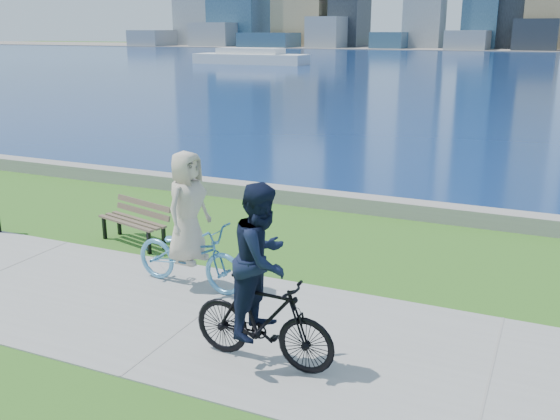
{
  "coord_description": "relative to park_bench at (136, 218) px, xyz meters",
  "views": [
    {
      "loc": [
        4.41,
        -6.93,
        3.98
      ],
      "look_at": [
        0.36,
        2.08,
        1.1
      ],
      "focal_mm": 40.0,
      "sensor_mm": 36.0,
      "label": 1
    }
  ],
  "objects": [
    {
      "name": "ground",
      "position": [
        2.78,
        -2.34,
        -0.49
      ],
      "size": [
        320.0,
        320.0,
        0.0
      ],
      "primitive_type": "plane",
      "color": "#2A5D18",
      "rests_on": "ground"
    },
    {
      "name": "concrete_path",
      "position": [
        2.78,
        -2.34,
        -0.48
      ],
      "size": [
        80.0,
        3.5,
        0.02
      ],
      "primitive_type": "cube",
      "color": "gray",
      "rests_on": "ground"
    },
    {
      "name": "seawall",
      "position": [
        2.78,
        3.86,
        -0.32
      ],
      "size": [
        90.0,
        0.5,
        0.35
      ],
      "primitive_type": "cube",
      "color": "gray",
      "rests_on": "ground"
    },
    {
      "name": "bay_water",
      "position": [
        2.78,
        69.66,
        -0.49
      ],
      "size": [
        320.0,
        131.0,
        0.01
      ],
      "primitive_type": "cube",
      "color": "navy",
      "rests_on": "ground"
    },
    {
      "name": "far_shore",
      "position": [
        2.78,
        127.66,
        -0.43
      ],
      "size": [
        320.0,
        30.0,
        0.12
      ],
      "primitive_type": "cube",
      "color": "slate",
      "rests_on": "ground"
    },
    {
      "name": "ferry_near",
      "position": [
        -26.46,
        57.27,
        0.27
      ],
      "size": [
        13.46,
        3.84,
        1.83
      ],
      "color": "silver",
      "rests_on": "ground"
    },
    {
      "name": "park_bench",
      "position": [
        0.0,
        0.0,
        0.0
      ],
      "size": [
        1.64,
        0.93,
        0.8
      ],
      "rotation": [
        0.0,
        0.0,
        -0.27
      ],
      "color": "black",
      "rests_on": "ground"
    },
    {
      "name": "cyclist_woman",
      "position": [
        2.09,
        -1.42,
        0.34
      ],
      "size": [
        0.9,
        2.08,
        2.19
      ],
      "rotation": [
        0.0,
        0.0,
        1.48
      ],
      "color": "#549BCD",
      "rests_on": "ground"
    },
    {
      "name": "cyclist_man",
      "position": [
        4.18,
        -3.1,
        0.49
      ],
      "size": [
        0.72,
        1.9,
        2.28
      ],
      "rotation": [
        0.0,
        0.0,
        1.53
      ],
      "color": "black",
      "rests_on": "ground"
    }
  ]
}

